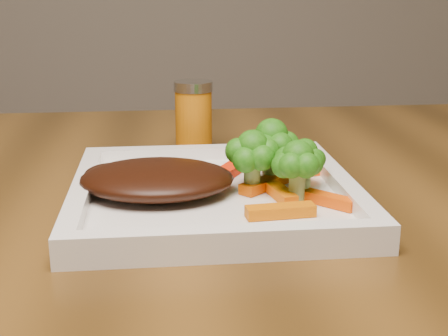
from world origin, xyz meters
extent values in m
cube|color=white|center=(0.11, -0.11, 0.76)|extent=(0.27, 0.27, 0.01)
ellipsoid|color=black|center=(0.05, -0.10, 0.78)|extent=(0.16, 0.13, 0.03)
cube|color=#CF6203|center=(0.16, -0.18, 0.77)|extent=(0.06, 0.02, 0.01)
cube|color=#E44A03|center=(0.21, -0.15, 0.77)|extent=(0.05, 0.05, 0.01)
cube|color=#FF5004|center=(0.21, -0.06, 0.77)|extent=(0.06, 0.03, 0.01)
cube|color=red|center=(0.13, -0.04, 0.77)|extent=(0.05, 0.06, 0.01)
cube|color=orange|center=(0.17, -0.13, 0.77)|extent=(0.02, 0.05, 0.01)
cube|color=#CE4D03|center=(0.16, -0.10, 0.77)|extent=(0.06, 0.05, 0.01)
cylinder|color=#BC670A|center=(0.10, 0.09, 0.80)|extent=(0.06, 0.06, 0.09)
camera|label=1|loc=(0.06, -0.68, 0.96)|focal=50.00mm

